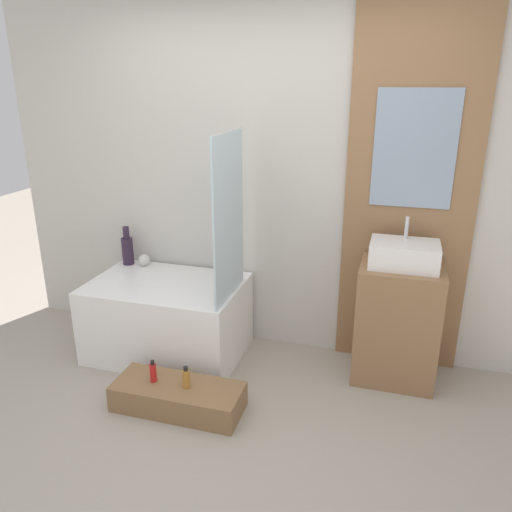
# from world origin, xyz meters

# --- Properties ---
(ground_plane) EXTENTS (12.00, 12.00, 0.00)m
(ground_plane) POSITION_xyz_m (0.00, 0.00, 0.00)
(ground_plane) COLOR #A39989
(wall_tiled_back) EXTENTS (4.20, 0.06, 2.60)m
(wall_tiled_back) POSITION_xyz_m (0.00, 1.58, 1.30)
(wall_tiled_back) COLOR beige
(wall_tiled_back) RESTS_ON ground_plane
(wall_wood_accent) EXTENTS (0.86, 0.04, 2.60)m
(wall_wood_accent) POSITION_xyz_m (0.98, 1.53, 1.32)
(wall_wood_accent) COLOR #8E6642
(wall_wood_accent) RESTS_ON ground_plane
(bathtub) EXTENTS (1.12, 0.76, 0.58)m
(bathtub) POSITION_xyz_m (-0.68, 1.15, 0.29)
(bathtub) COLOR white
(bathtub) RESTS_ON ground_plane
(glass_shower_screen) EXTENTS (0.01, 0.57, 1.11)m
(glass_shower_screen) POSITION_xyz_m (-0.15, 1.08, 1.13)
(glass_shower_screen) COLOR silver
(glass_shower_screen) RESTS_ON bathtub
(wooden_step_bench) EXTENTS (0.83, 0.33, 0.17)m
(wooden_step_bench) POSITION_xyz_m (-0.32, 0.52, 0.09)
(wooden_step_bench) COLOR olive
(wooden_step_bench) RESTS_ON ground_plane
(vanity_cabinet) EXTENTS (0.55, 0.44, 0.83)m
(vanity_cabinet) POSITION_xyz_m (0.98, 1.29, 0.42)
(vanity_cabinet) COLOR #8E6642
(vanity_cabinet) RESTS_ON ground_plane
(sink) EXTENTS (0.44, 0.30, 0.32)m
(sink) POSITION_xyz_m (0.98, 1.29, 0.92)
(sink) COLOR white
(sink) RESTS_ON vanity_cabinet
(vase_tall_dark) EXTENTS (0.09, 0.09, 0.31)m
(vase_tall_dark) POSITION_xyz_m (-1.15, 1.43, 0.70)
(vase_tall_dark) COLOR #2D1E33
(vase_tall_dark) RESTS_ON bathtub
(vase_round_light) EXTENTS (0.09, 0.09, 0.09)m
(vase_round_light) POSITION_xyz_m (-1.01, 1.43, 0.62)
(vase_round_light) COLOR silver
(vase_round_light) RESTS_ON bathtub
(bottle_soap_primary) EXTENTS (0.04, 0.04, 0.15)m
(bottle_soap_primary) POSITION_xyz_m (-0.48, 0.52, 0.24)
(bottle_soap_primary) COLOR red
(bottle_soap_primary) RESTS_ON wooden_step_bench
(bottle_soap_secondary) EXTENTS (0.05, 0.05, 0.15)m
(bottle_soap_secondary) POSITION_xyz_m (-0.26, 0.52, 0.24)
(bottle_soap_secondary) COLOR #B2752D
(bottle_soap_secondary) RESTS_ON wooden_step_bench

